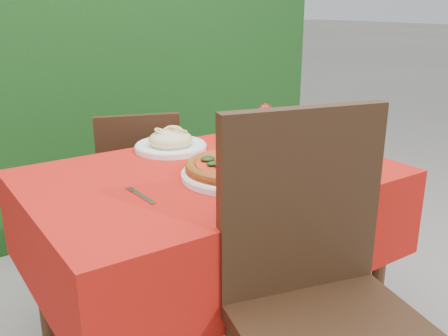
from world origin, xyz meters
TOP-DOWN VIEW (x-y plane):
  - hedge at (0.00, 1.55)m, footprint 3.20×0.55m
  - dining_table at (0.00, 0.00)m, footprint 1.26×0.86m
  - chair_near at (-0.04, -0.59)m, footprint 0.58×0.58m
  - chair_far at (0.03, 0.70)m, footprint 0.48×0.48m
  - pizza_plate at (0.03, -0.11)m, footprint 0.38×0.38m
  - pasta_plate at (0.01, 0.31)m, footprint 0.29×0.29m
  - water_glass at (0.42, 0.11)m, footprint 0.08×0.08m
  - wine_glass at (0.39, 0.20)m, footprint 0.07×0.07m
  - fork at (-0.31, -0.10)m, footprint 0.03×0.18m

SIDE VIEW (x-z plane):
  - chair_far at x=0.03m, z-range 0.06..0.90m
  - dining_table at x=0.00m, z-range 0.22..0.97m
  - chair_near at x=-0.04m, z-range 0.08..1.13m
  - fork at x=-0.31m, z-range 0.75..0.75m
  - pasta_plate at x=0.01m, z-range 0.74..0.82m
  - pizza_plate at x=0.03m, z-range 0.75..0.81m
  - water_glass at x=0.42m, z-range 0.74..0.84m
  - wine_glass at x=0.39m, z-range 0.78..0.95m
  - hedge at x=0.00m, z-range 0.03..1.81m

